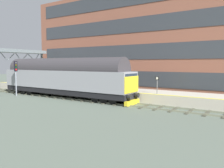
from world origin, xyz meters
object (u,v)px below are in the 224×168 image
diesel_locomotive (63,77)px  platform_number_sign (157,82)px  waiting_passenger (76,79)px  signal_post_near (16,73)px

diesel_locomotive → platform_number_sign: size_ratio=10.84×
diesel_locomotive → waiting_passenger: size_ratio=11.54×
signal_post_near → waiting_passenger: size_ratio=2.64×
diesel_locomotive → platform_number_sign: bearing=-79.4°
waiting_passenger → diesel_locomotive: bearing=78.4°
signal_post_near → platform_number_sign: (4.38, -16.76, -0.65)m
diesel_locomotive → signal_post_near: 6.20m
diesel_locomotive → platform_number_sign: (2.07, -11.02, -0.31)m
waiting_passenger → platform_number_sign: bearing=152.3°
platform_number_sign → signal_post_near: bearing=104.6°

